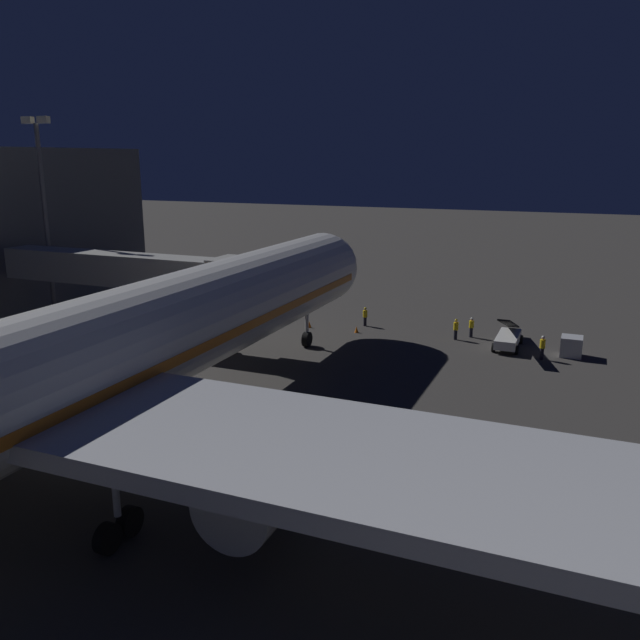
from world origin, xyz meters
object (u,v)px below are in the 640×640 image
object	(u,v)px
apron_floodlight_mast	(44,205)
ground_crew_by_tug	(542,346)
jet_bridge	(143,271)
ground_crew_walking_aft	(471,326)
traffic_cone_nose_starboard	(309,324)
belt_loader	(508,337)
traffic_cone_nose_port	(357,329)
baggage_container_mid_row	(571,346)
ground_crew_by_belt_loader	(365,316)
airliner_at_gate	(67,373)
ground_crew_near_nose_gear	(456,328)

from	to	relation	value
apron_floodlight_mast	ground_crew_by_tug	distance (m)	44.11
jet_bridge	ground_crew_walking_aft	size ratio (longest dim) A/B	13.82
traffic_cone_nose_starboard	apron_floodlight_mast	bearing A→B (deg)	14.18
jet_bridge	traffic_cone_nose_starboard	world-z (taller)	jet_bridge
apron_floodlight_mast	belt_loader	bearing A→B (deg)	-171.24
apron_floodlight_mast	traffic_cone_nose_port	world-z (taller)	apron_floodlight_mast
jet_bridge	baggage_container_mid_row	world-z (taller)	jet_bridge
baggage_container_mid_row	ground_crew_by_belt_loader	world-z (taller)	ground_crew_by_belt_loader
airliner_at_gate	ground_crew_by_tug	world-z (taller)	airliner_at_gate
baggage_container_mid_row	ground_crew_walking_aft	distance (m)	8.25
baggage_container_mid_row	ground_crew_by_tug	distance (m)	2.61
apron_floodlight_mast	belt_loader	distance (m)	41.77
belt_loader	ground_crew_by_tug	size ratio (longest dim) A/B	4.33
belt_loader	ground_crew_by_tug	distance (m)	3.48
baggage_container_mid_row	apron_floodlight_mast	bearing A→B (deg)	7.28
ground_crew_by_tug	belt_loader	bearing A→B (deg)	-38.57
apron_floodlight_mast	traffic_cone_nose_port	xyz separation A→B (m)	(-27.70, -5.89, -10.16)
airliner_at_gate	traffic_cone_nose_port	xyz separation A→B (m)	(-2.20, -30.65, -5.39)
jet_bridge	baggage_container_mid_row	bearing A→B (deg)	-164.02
ground_crew_walking_aft	traffic_cone_nose_starboard	distance (m)	13.89
ground_crew_near_nose_gear	traffic_cone_nose_port	distance (m)	8.34
jet_bridge	airliner_at_gate	bearing A→B (deg)	120.25
baggage_container_mid_row	ground_crew_near_nose_gear	distance (m)	9.00
jet_bridge	ground_crew_by_tug	size ratio (longest dim) A/B	12.89
belt_loader	baggage_container_mid_row	size ratio (longest dim) A/B	4.81
ground_crew_walking_aft	traffic_cone_nose_port	size ratio (longest dim) A/B	3.08
belt_loader	ground_crew_walking_aft	xyz separation A→B (m)	(3.20, -1.99, 0.08)
ground_crew_walking_aft	traffic_cone_nose_port	bearing A→B (deg)	13.87
ground_crew_near_nose_gear	ground_crew_by_tug	xyz separation A→B (m)	(-6.96, 2.90, 0.03)
baggage_container_mid_row	ground_crew_by_belt_loader	distance (m)	17.43
baggage_container_mid_row	ground_crew_by_tug	world-z (taller)	ground_crew_by_tug
ground_crew_by_belt_loader	ground_crew_walking_aft	bearing A→B (deg)	179.08
ground_crew_by_tug	ground_crew_walking_aft	bearing A→B (deg)	-35.07
ground_crew_near_nose_gear	ground_crew_walking_aft	size ratio (longest dim) A/B	1.04
traffic_cone_nose_port	belt_loader	bearing A→B (deg)	-178.60
airliner_at_gate	traffic_cone_nose_port	distance (m)	31.19
airliner_at_gate	ground_crew_near_nose_gear	bearing A→B (deg)	-108.24
baggage_container_mid_row	traffic_cone_nose_starboard	distance (m)	21.57
airliner_at_gate	apron_floodlight_mast	xyz separation A→B (m)	(25.50, -24.76, 4.77)
ground_crew_by_belt_loader	ground_crew_walking_aft	world-z (taller)	same
apron_floodlight_mast	ground_crew_by_belt_loader	size ratio (longest dim) A/B	10.63
airliner_at_gate	traffic_cone_nose_starboard	bearing A→B (deg)	-85.89
jet_bridge	belt_loader	xyz separation A→B (m)	(-27.15, -9.57, -4.95)
ground_crew_by_belt_loader	jet_bridge	bearing A→B (deg)	38.74
ground_crew_walking_aft	traffic_cone_nose_starboard	bearing A→B (deg)	9.51
jet_bridge	apron_floodlight_mast	distance (m)	14.24
ground_crew_walking_aft	ground_crew_by_belt_loader	bearing A→B (deg)	-0.92
apron_floodlight_mast	belt_loader	size ratio (longest dim) A/B	2.29
airliner_at_gate	ground_crew_near_nose_gear	world-z (taller)	airliner_at_gate
apron_floodlight_mast	ground_crew_walking_aft	distance (m)	39.05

